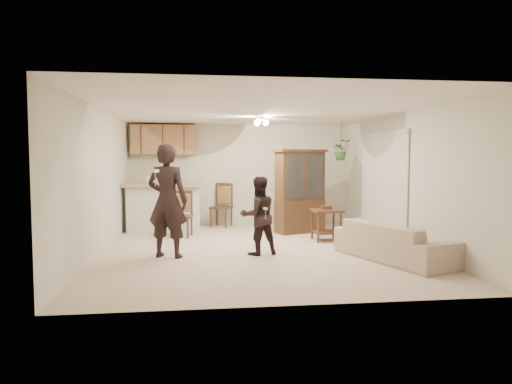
{
  "coord_description": "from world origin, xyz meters",
  "views": [
    {
      "loc": [
        -1.05,
        -8.12,
        1.61
      ],
      "look_at": [
        0.01,
        0.4,
        1.01
      ],
      "focal_mm": 32.0,
      "sensor_mm": 36.0,
      "label": 1
    }
  ],
  "objects": [
    {
      "name": "ceiling",
      "position": [
        0.0,
        0.0,
        2.5
      ],
      "size": [
        5.5,
        6.5,
        0.02
      ],
      "primitive_type": "cube",
      "color": "white",
      "rests_on": "wall_back"
    },
    {
      "name": "china_hutch",
      "position": [
        1.17,
        1.77,
        0.91
      ],
      "size": [
        1.26,
        0.83,
        1.85
      ],
      "rotation": [
        0.0,
        0.0,
        0.35
      ],
      "color": "#331A12",
      "rests_on": "floor"
    },
    {
      "name": "wall_back",
      "position": [
        0.0,
        3.25,
        1.25
      ],
      "size": [
        5.5,
        0.02,
        2.5
      ],
      "primitive_type": "cube",
      "color": "beige",
      "rests_on": "ground"
    },
    {
      "name": "vertical_blinds",
      "position": [
        2.71,
        0.9,
        1.1
      ],
      "size": [
        0.06,
        2.3,
        2.1
      ],
      "primitive_type": null,
      "color": "beige",
      "rests_on": "wall_right"
    },
    {
      "name": "plant_cord",
      "position": [
        2.3,
        2.4,
        2.17
      ],
      "size": [
        0.01,
        0.01,
        0.65
      ],
      "primitive_type": "cylinder",
      "color": "black",
      "rests_on": "ceiling"
    },
    {
      "name": "side_table",
      "position": [
        1.47,
        0.7,
        0.33
      ],
      "size": [
        0.58,
        0.58,
        0.7
      ],
      "rotation": [
        0.0,
        0.0,
        0.02
      ],
      "color": "#331A12",
      "rests_on": "floor"
    },
    {
      "name": "ceiling_fixture",
      "position": [
        0.2,
        1.2,
        2.4
      ],
      "size": [
        0.36,
        0.36,
        0.2
      ],
      "primitive_type": null,
      "color": "#FFEDBF",
      "rests_on": "ceiling"
    },
    {
      "name": "controller_child",
      "position": [
        0.02,
        -0.77,
        0.82
      ],
      "size": [
        0.06,
        0.12,
        0.04
      ],
      "primitive_type": "cube",
      "rotation": [
        0.0,
        0.0,
        3.4
      ],
      "color": "white",
      "rests_on": "child"
    },
    {
      "name": "chair_hutch_left",
      "position": [
        -0.53,
        2.9,
        0.3
      ],
      "size": [
        0.62,
        0.62,
        1.05
      ],
      "rotation": [
        0.0,
        0.0,
        -0.43
      ],
      "color": "#331A12",
      "rests_on": "floor"
    },
    {
      "name": "hanging_plant",
      "position": [
        2.3,
        2.4,
        1.85
      ],
      "size": [
        0.43,
        0.37,
        0.48
      ],
      "primitive_type": "imported",
      "color": "#2F6026",
      "rests_on": "ceiling"
    },
    {
      "name": "upper_cabinets",
      "position": [
        -1.9,
        3.07,
        2.1
      ],
      "size": [
        1.5,
        0.34,
        0.7
      ],
      "primitive_type": "cube",
      "color": "brown",
      "rests_on": "wall_back"
    },
    {
      "name": "adult",
      "position": [
        -1.57,
        -0.51,
        0.9
      ],
      "size": [
        0.76,
        0.63,
        1.8
      ],
      "primitive_type": "imported",
      "rotation": [
        0.0,
        0.0,
        2.79
      ],
      "color": "black",
      "rests_on": "floor"
    },
    {
      "name": "wall_left",
      "position": [
        -2.75,
        0.0,
        1.25
      ],
      "size": [
        0.02,
        6.5,
        2.5
      ],
      "primitive_type": "cube",
      "color": "beige",
      "rests_on": "ground"
    },
    {
      "name": "controller_adult",
      "position": [
        -1.72,
        -0.92,
        1.45
      ],
      "size": [
        0.1,
        0.17,
        0.05
      ],
      "primitive_type": "cube",
      "rotation": [
        0.0,
        0.0,
        2.79
      ],
      "color": "white",
      "rests_on": "adult"
    },
    {
      "name": "chair_hutch_right",
      "position": [
        1.31,
        2.96,
        0.26
      ],
      "size": [
        0.5,
        0.5,
        0.91
      ],
      "rotation": [
        0.0,
        0.0,
        3.43
      ],
      "color": "#331A12",
      "rests_on": "floor"
    },
    {
      "name": "sofa",
      "position": [
        2.06,
        -1.19,
        0.37
      ],
      "size": [
        1.32,
        2.01,
        0.73
      ],
      "primitive_type": "imported",
      "rotation": [
        0.0,
        0.0,
        1.91
      ],
      "color": "beige",
      "rests_on": "floor"
    },
    {
      "name": "wall_right",
      "position": [
        2.75,
        0.0,
        1.25
      ],
      "size": [
        0.02,
        6.5,
        2.5
      ],
      "primitive_type": "cube",
      "color": "beige",
      "rests_on": "ground"
    },
    {
      "name": "breakfast_bar",
      "position": [
        -1.85,
        2.35,
        0.5
      ],
      "size": [
        1.6,
        0.55,
        1.0
      ],
      "primitive_type": "cube",
      "color": "silver",
      "rests_on": "floor"
    },
    {
      "name": "floor",
      "position": [
        0.0,
        0.0,
        0.0
      ],
      "size": [
        6.5,
        6.5,
        0.0
      ],
      "primitive_type": "plane",
      "color": "#C9B298",
      "rests_on": "ground"
    },
    {
      "name": "bar_top",
      "position": [
        -1.85,
        2.35,
        1.05
      ],
      "size": [
        1.75,
        0.7,
        0.08
      ],
      "primitive_type": "cube",
      "color": "tan",
      "rests_on": "breakfast_bar"
    },
    {
      "name": "wall_front",
      "position": [
        0.0,
        -3.25,
        1.25
      ],
      "size": [
        5.5,
        0.02,
        2.5
      ],
      "primitive_type": "cube",
      "color": "beige",
      "rests_on": "ground"
    },
    {
      "name": "chair_bar",
      "position": [
        -1.43,
        1.51,
        0.27
      ],
      "size": [
        0.51,
        0.51,
        0.97
      ],
      "rotation": [
        0.0,
        0.0,
        -0.2
      ],
      "color": "#331A12",
      "rests_on": "floor"
    },
    {
      "name": "child",
      "position": [
        -0.05,
        -0.47,
        0.68
      ],
      "size": [
        0.76,
        0.66,
        1.35
      ],
      "primitive_type": "imported",
      "rotation": [
        0.0,
        0.0,
        3.4
      ],
      "color": "black",
      "rests_on": "floor"
    }
  ]
}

